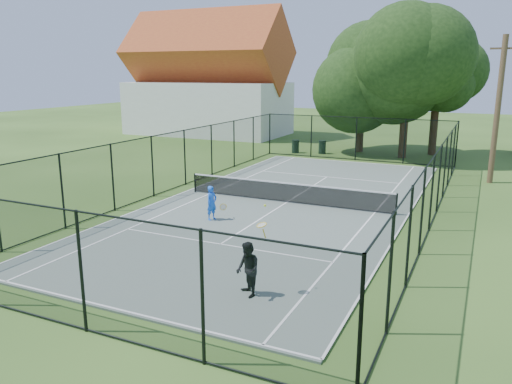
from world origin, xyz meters
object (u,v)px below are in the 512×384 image
at_px(tennis_net, 287,192).
at_px(trash_bin_left, 295,146).
at_px(player_black, 248,269).
at_px(utility_pole, 498,110).
at_px(player_blue, 212,203).
at_px(trash_bin_right, 322,147).

distance_m(tennis_net, trash_bin_left, 15.11).
xyz_separation_m(tennis_net, player_black, (2.70, -9.73, 0.24)).
xyz_separation_m(utility_pole, player_black, (-5.88, -18.73, -3.20)).
bearing_deg(player_black, player_blue, 127.42).
bearing_deg(utility_pole, trash_bin_left, 158.62).
bearing_deg(utility_pole, player_black, -107.43).
height_order(trash_bin_left, trash_bin_right, trash_bin_right).
distance_m(trash_bin_right, player_black, 25.14).
xyz_separation_m(trash_bin_right, player_black, (5.66, -24.49, 0.32)).
xyz_separation_m(trash_bin_right, player_blue, (1.17, -18.63, 0.26)).
bearing_deg(tennis_net, trash_bin_right, 101.34).
height_order(trash_bin_right, player_blue, player_blue).
bearing_deg(trash_bin_right, player_black, -77.00).
height_order(trash_bin_left, player_blue, player_blue).
height_order(trash_bin_left, player_black, player_black).
distance_m(trash_bin_left, utility_pole, 14.92).
height_order(trash_bin_right, utility_pole, utility_pole).
relative_size(trash_bin_right, player_blue, 0.70).
bearing_deg(trash_bin_left, player_black, -72.40).
bearing_deg(trash_bin_left, trash_bin_right, 13.51).
relative_size(trash_bin_right, utility_pole, 0.13).
height_order(utility_pole, player_blue, utility_pole).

